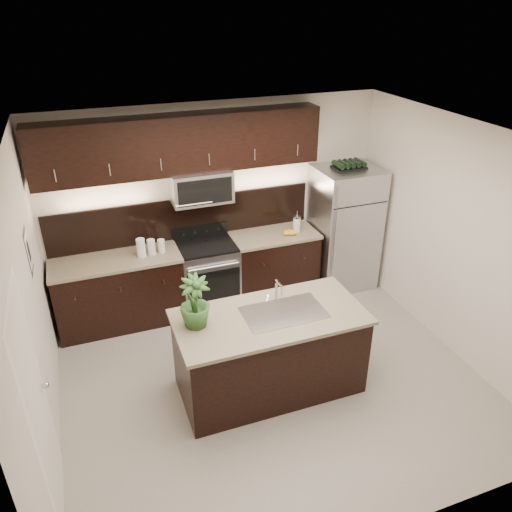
# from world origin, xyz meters

# --- Properties ---
(ground) EXTENTS (4.50, 4.50, 0.00)m
(ground) POSITION_xyz_m (0.00, 0.00, 0.00)
(ground) COLOR gray
(ground) RESTS_ON ground
(room_walls) EXTENTS (4.52, 4.02, 2.71)m
(room_walls) POSITION_xyz_m (-0.11, -0.04, 1.70)
(room_walls) COLOR beige
(room_walls) RESTS_ON ground
(counter_run) EXTENTS (3.51, 0.65, 0.94)m
(counter_run) POSITION_xyz_m (-0.46, 1.69, 0.47)
(counter_run) COLOR black
(counter_run) RESTS_ON ground
(upper_fixtures) EXTENTS (3.49, 0.40, 1.66)m
(upper_fixtures) POSITION_xyz_m (-0.43, 1.84, 2.14)
(upper_fixtures) COLOR black
(upper_fixtures) RESTS_ON counter_run
(island) EXTENTS (1.96, 0.96, 0.94)m
(island) POSITION_xyz_m (-0.07, -0.11, 0.47)
(island) COLOR black
(island) RESTS_ON ground
(sink_faucet) EXTENTS (0.84, 0.50, 0.28)m
(sink_faucet) POSITION_xyz_m (0.08, -0.10, 0.96)
(sink_faucet) COLOR silver
(sink_faucet) RESTS_ON island
(refrigerator) EXTENTS (0.85, 0.77, 1.76)m
(refrigerator) POSITION_xyz_m (1.75, 1.63, 0.88)
(refrigerator) COLOR #B2B2B7
(refrigerator) RESTS_ON ground
(wine_rack) EXTENTS (0.44, 0.27, 0.10)m
(wine_rack) POSITION_xyz_m (1.75, 1.63, 1.81)
(wine_rack) COLOR black
(wine_rack) RESTS_ON refrigerator
(plant) EXTENTS (0.34, 0.34, 0.54)m
(plant) POSITION_xyz_m (-0.81, -0.01, 1.21)
(plant) COLOR #284F1F
(plant) RESTS_ON island
(canisters) EXTENTS (0.36, 0.14, 0.24)m
(canisters) POSITION_xyz_m (-0.99, 1.65, 1.05)
(canisters) COLOR silver
(canisters) RESTS_ON counter_run
(french_press) EXTENTS (0.10, 0.10, 0.30)m
(french_press) POSITION_xyz_m (1.02, 1.64, 1.05)
(french_press) COLOR silver
(french_press) RESTS_ON counter_run
(bananas) EXTENTS (0.23, 0.21, 0.06)m
(bananas) POSITION_xyz_m (0.85, 1.61, 0.97)
(bananas) COLOR gold
(bananas) RESTS_ON counter_run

